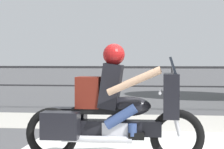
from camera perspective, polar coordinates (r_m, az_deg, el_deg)
sidewalk_band at (r=9.56m, az=8.01°, el=-6.20°), size 44.00×2.40×0.01m
fence_railing at (r=11.60m, az=7.85°, el=-0.16°), size 36.00×0.05×1.18m
motorcycle at (r=5.80m, az=0.07°, el=-4.75°), size 2.39×0.76×1.57m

